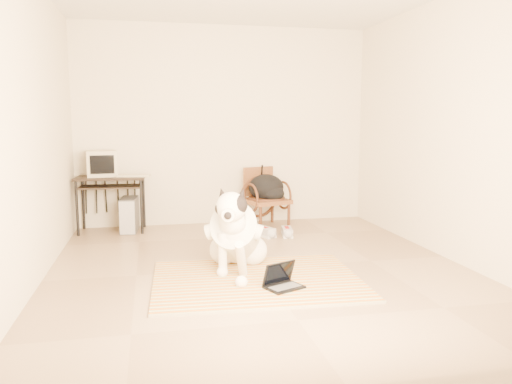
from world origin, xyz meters
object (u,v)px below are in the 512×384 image
object	(u,v)px
computer_desk	(111,184)
rattan_chair	(265,197)
backpack	(267,188)
dog	(236,235)
crt_monitor	(102,163)
pc_tower	(129,215)
laptop	(282,281)

from	to	relation	value
computer_desk	rattan_chair	bearing A→B (deg)	-2.23
computer_desk	backpack	bearing A→B (deg)	-4.30
dog	backpack	xyz separation A→B (m)	(0.74, 1.84, 0.18)
backpack	dog	bearing A→B (deg)	-111.90
crt_monitor	pc_tower	size ratio (longest dim) A/B	0.84
laptop	computer_desk	xyz separation A→B (m)	(-1.58, 2.63, 0.54)
crt_monitor	backpack	bearing A→B (deg)	-6.06
pc_tower	rattan_chair	xyz separation A→B (m)	(1.79, -0.04, 0.18)
laptop	crt_monitor	world-z (taller)	crt_monitor
computer_desk	pc_tower	bearing A→B (deg)	-9.64
laptop	computer_desk	world-z (taller)	computer_desk
backpack	computer_desk	bearing A→B (deg)	175.70
backpack	crt_monitor	bearing A→B (deg)	173.94
pc_tower	rattan_chair	distance (m)	1.80
laptop	computer_desk	bearing A→B (deg)	120.97
dog	laptop	distance (m)	0.75
computer_desk	backpack	world-z (taller)	same
rattan_chair	backpack	size ratio (longest dim) A/B	1.67
backpack	laptop	bearing A→B (deg)	-100.33
laptop	computer_desk	distance (m)	3.11
crt_monitor	dog	bearing A→B (deg)	-56.02
computer_desk	rattan_chair	distance (m)	2.02
laptop	crt_monitor	size ratio (longest dim) A/B	0.91
pc_tower	computer_desk	bearing A→B (deg)	170.36
crt_monitor	rattan_chair	xyz separation A→B (m)	(2.12, -0.15, -0.48)
pc_tower	rattan_chair	size ratio (longest dim) A/B	0.61
pc_tower	backpack	world-z (taller)	backpack
dog	crt_monitor	distance (m)	2.55
laptop	backpack	xyz separation A→B (m)	(0.45, 2.47, 0.45)
crt_monitor	backpack	world-z (taller)	crt_monitor
computer_desk	rattan_chair	world-z (taller)	rattan_chair
dog	pc_tower	size ratio (longest dim) A/B	2.47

